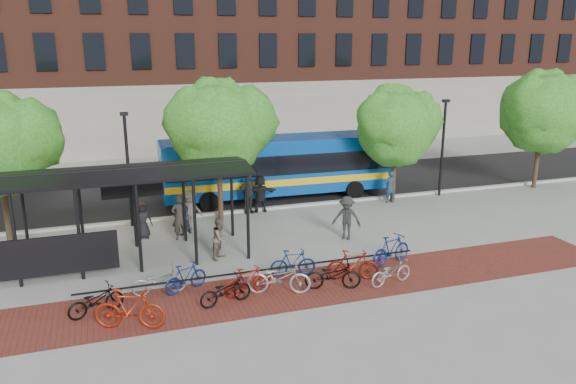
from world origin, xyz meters
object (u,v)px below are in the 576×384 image
object	(u,v)px
pedestrian_0	(142,220)
pedestrian_1	(180,217)
bus_shelter	(102,185)
pedestrian_9	(347,218)
bike_6	(279,278)
bike_7	(293,263)
tree_b	(220,124)
pedestrian_8	(220,238)
lamp_post_left	(128,166)
bike_8	(333,275)
bike_0	(96,301)
bike_4	(226,291)
bike_5	(248,282)
pedestrian_5	(260,194)
pedestrian_4	(248,194)
bike_9	(353,265)
bike_1	(129,309)
bike_10	(391,272)
bike_3	(186,277)
pedestrian_2	(182,216)
tree_c	(397,123)
pedestrian_3	(189,211)
bike_2	(159,281)
lamp_post_right	(443,145)
bike_11	(391,250)
tree_d	(544,108)
pedestrian_7	(390,187)

from	to	relation	value
pedestrian_0	pedestrian_1	distance (m)	1.63
bus_shelter	pedestrian_9	xyz separation A→B (m)	(9.58, -0.57, -2.07)
bike_6	bike_7	world-z (taller)	bike_6
tree_b	pedestrian_8	xyz separation A→B (m)	(-1.10, -4.85, -3.64)
bus_shelter	pedestrian_9	bearing A→B (deg)	-3.41
tree_b	lamp_post_left	xyz separation A→B (m)	(-4.10, 0.25, -1.71)
tree_b	bike_8	world-z (taller)	tree_b
tree_b	bike_0	xyz separation A→B (m)	(-5.66, -8.11, -4.00)
bike_4	bike_5	bearing A→B (deg)	-77.47
pedestrian_5	pedestrian_4	bearing A→B (deg)	7.66
bike_9	bike_1	bearing A→B (deg)	119.27
bike_10	pedestrian_8	distance (m)	6.55
bus_shelter	bike_7	size ratio (longest dim) A/B	6.48
bike_6	bike_10	bearing A→B (deg)	-79.01
lamp_post_left	bike_4	distance (m)	9.52
bike_9	pedestrian_4	xyz separation A→B (m)	(-1.54, 8.61, 0.44)
bike_3	bike_7	bearing A→B (deg)	-113.82
pedestrian_1	bike_7	bearing A→B (deg)	119.34
bike_9	pedestrian_2	bearing A→B (deg)	58.02
bike_1	pedestrian_2	distance (m)	8.14
bike_4	pedestrian_8	world-z (taller)	pedestrian_8
bike_10	bike_7	bearing A→B (deg)	46.27
bike_1	bike_6	bearing A→B (deg)	-59.48
bike_4	pedestrian_4	xyz separation A→B (m)	(3.10, 9.08, 0.53)
tree_b	pedestrian_8	bearing A→B (deg)	-102.78
tree_c	bike_5	bearing A→B (deg)	-140.06
pedestrian_0	pedestrian_3	distance (m)	2.03
bike_0	bus_shelter	bearing A→B (deg)	-26.37
bike_2	pedestrian_1	world-z (taller)	pedestrian_1
bike_0	bike_9	world-z (taller)	bike_9
lamp_post_right	pedestrian_5	distance (m)	10.11
bike_11	pedestrian_9	xyz separation A→B (m)	(-0.47, 3.01, 0.36)
pedestrian_9	bike_3	bearing A→B (deg)	-122.85
pedestrian_1	tree_b	bearing A→B (deg)	-139.15
tree_d	lamp_post_left	distance (m)	22.17
lamp_post_right	pedestrian_5	size ratio (longest dim) A/B	2.80
pedestrian_0	pedestrian_9	xyz separation A→B (m)	(8.10, -2.82, 0.13)
bike_0	bike_11	bearing A→B (deg)	-106.81
bike_5	pedestrian_7	xyz separation A→B (m)	(9.60, 8.16, 0.34)
bike_1	pedestrian_9	distance (m)	10.33
bike_3	pedestrian_4	world-z (taller)	pedestrian_4
bike_6	pedestrian_1	world-z (taller)	pedestrian_1
tree_d	lamp_post_right	xyz separation A→B (m)	(-6.10, 0.25, -1.72)
bike_6	pedestrian_3	distance (m)	7.38
lamp_post_left	bike_2	xyz separation A→B (m)	(0.41, -7.53, -2.28)
bike_11	bike_8	bearing A→B (deg)	96.36
tree_c	bike_5	distance (m)	13.42
tree_c	pedestrian_0	distance (m)	13.24
bike_2	pedestrian_3	xyz separation A→B (m)	(1.95, 5.96, 0.46)
pedestrian_5	bike_0	bearing A→B (deg)	50.47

